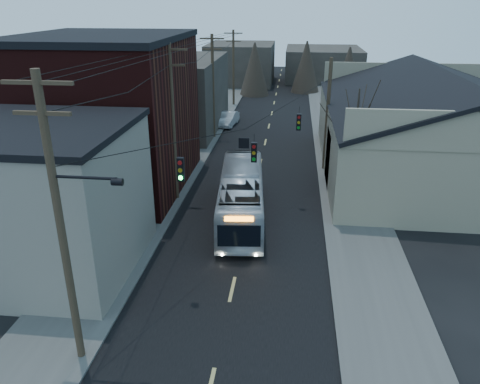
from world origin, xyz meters
name	(u,v)px	position (x,y,z in m)	size (l,w,h in m)	color
road_surface	(264,149)	(0.00, 30.00, 0.01)	(9.00, 110.00, 0.02)	black
sidewalk_left	(192,146)	(-6.50, 30.00, 0.06)	(4.00, 110.00, 0.12)	#474744
sidewalk_right	(338,150)	(6.50, 30.00, 0.06)	(4.00, 110.00, 0.12)	#474744
building_clapboard	(45,202)	(-9.00, 9.00, 3.50)	(8.00, 8.00, 7.00)	slate
building_brick	(108,116)	(-10.00, 20.00, 5.00)	(10.00, 12.00, 10.00)	black
building_left_far	(174,94)	(-9.50, 36.00, 3.50)	(9.00, 14.00, 7.00)	#302B26
warehouse	(435,139)	(13.00, 25.00, 2.70)	(16.16, 20.60, 7.73)	gray
building_far_left	(241,63)	(-6.00, 65.00, 3.00)	(10.00, 12.00, 6.00)	#302B26
building_far_right	(323,64)	(7.00, 70.00, 2.50)	(12.00, 14.00, 5.00)	#302B26
bare_tree	(354,144)	(6.50, 20.00, 3.60)	(0.40, 0.40, 7.20)	black
utility_lines	(218,106)	(-3.11, 24.14, 4.95)	(11.24, 45.28, 10.50)	#382B1E
bus	(241,196)	(-0.43, 15.57, 1.47)	(2.48, 10.59, 2.95)	#B4BAC1
parked_car	(228,119)	(-4.30, 37.86, 0.70)	(1.48, 4.24, 1.40)	#B7BBBF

